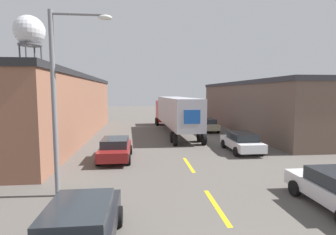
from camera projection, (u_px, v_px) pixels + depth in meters
The scene contains 10 objects.
road_centerline at pixel (216, 206), 10.19m from camera, with size 0.20×15.06×0.01m.
warehouse_left at pixel (41, 107), 24.82m from camera, with size 9.45×26.42×6.01m.
warehouse_right at pixel (271, 106), 30.83m from camera, with size 9.61×24.98×5.62m.
semi_truck at pixel (174, 111), 28.79m from camera, with size 3.48×16.52×3.87m.
parked_car_right_far at pixel (207, 124), 29.79m from camera, with size 2.08×4.49×1.45m.
parked_car_left_far at pixel (115, 148), 17.15m from camera, with size 2.08×4.49×1.45m.
parked_car_left_near at pixel (80, 227), 7.13m from camera, with size 2.08×4.49×1.45m.
parked_car_right_mid at pixel (242, 142), 19.49m from camera, with size 2.08×4.49×1.45m.
water_tower at pixel (29, 33), 45.68m from camera, with size 5.22×5.22×17.71m.
street_lamp at pixel (61, 90), 10.81m from camera, with size 2.54×0.32×7.73m.
Camera 1 is at (-2.89, -3.64, 4.43)m, focal length 28.00 mm.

